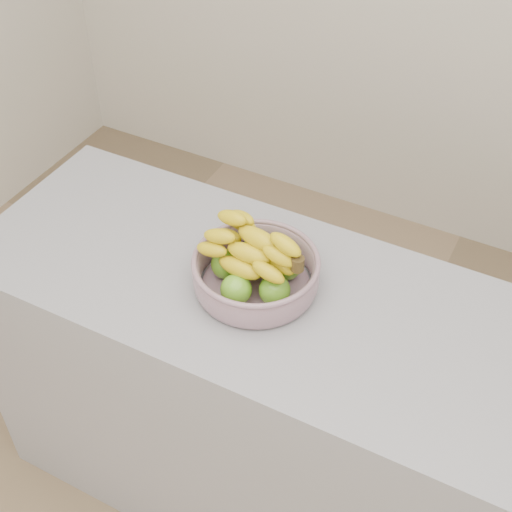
# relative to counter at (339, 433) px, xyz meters

# --- Properties ---
(room_shell) EXTENTS (4.05, 4.05, 2.73)m
(room_shell) POSITION_rel_counter_xyz_m (0.00, -0.49, 1.26)
(room_shell) COLOR beige
(room_shell) RESTS_ON ground
(counter) EXTENTS (2.00, 0.60, 0.90)m
(counter) POSITION_rel_counter_xyz_m (0.00, 0.00, 0.00)
(counter) COLOR gray
(counter) RESTS_ON ground
(fruit_bowl) EXTENTS (0.31, 0.31, 0.18)m
(fruit_bowl) POSITION_rel_counter_xyz_m (-0.26, 0.00, 0.51)
(fruit_bowl) COLOR #9BA5BB
(fruit_bowl) RESTS_ON counter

